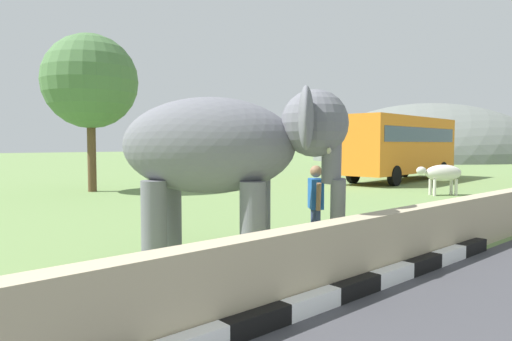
# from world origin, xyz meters

# --- Properties ---
(barrier_parapet) EXTENTS (28.00, 0.36, 1.00)m
(barrier_parapet) POSITION_xyz_m (2.00, 4.32, 0.50)
(barrier_parapet) COLOR tan
(barrier_parapet) RESTS_ON ground_plane
(elephant) EXTENTS (3.77, 3.88, 3.00)m
(elephant) POSITION_xyz_m (3.63, 6.71, 1.98)
(elephant) COLOR slate
(elephant) RESTS_ON ground_plane
(person_handler) EXTENTS (0.46, 0.56, 1.66)m
(person_handler) POSITION_xyz_m (5.34, 6.16, 0.93)
(person_handler) COLOR navy
(person_handler) RESTS_ON ground_plane
(bus_orange) EXTENTS (9.71, 3.44, 3.50)m
(bus_orange) POSITION_xyz_m (21.43, 13.98, 2.08)
(bus_orange) COLOR orange
(bus_orange) RESTS_ON ground_plane
(cow_near) EXTENTS (1.78, 1.44, 1.23)m
(cow_near) POSITION_xyz_m (16.34, 9.05, 0.87)
(cow_near) COLOR beige
(cow_near) RESTS_ON ground_plane
(tree_distant) EXTENTS (4.00, 4.00, 6.72)m
(tree_distant) POSITION_xyz_m (6.44, 19.78, 4.70)
(tree_distant) COLOR brown
(tree_distant) RESTS_ON ground_plane
(hill_east) EXTENTS (33.52, 26.81, 14.37)m
(hill_east) POSITION_xyz_m (55.00, 29.90, 0.00)
(hill_east) COLOR slate
(hill_east) RESTS_ON ground_plane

